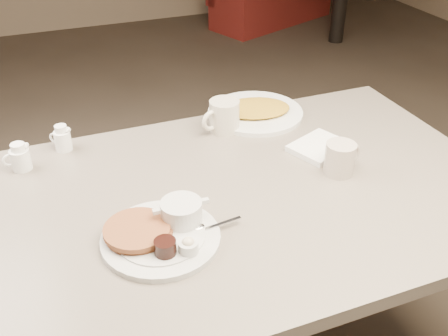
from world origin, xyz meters
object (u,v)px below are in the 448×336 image
object	(u,v)px
coffee_mug_near	(341,158)
creamer_left	(20,158)
hash_plate	(255,111)
coffee_mug_far	(223,116)
creamer_right	(62,139)
main_plate	(162,231)
diner_table	(227,244)

from	to	relation	value
coffee_mug_near	creamer_left	distance (m)	0.89
hash_plate	coffee_mug_near	bearing A→B (deg)	-79.96
coffee_mug_near	coffee_mug_far	bearing A→B (deg)	121.52
coffee_mug_near	creamer_left	size ratio (longest dim) A/B	1.50
creamer_right	creamer_left	bearing A→B (deg)	-151.72
main_plate	hash_plate	world-z (taller)	main_plate
main_plate	creamer_left	world-z (taller)	creamer_left
coffee_mug_near	hash_plate	bearing A→B (deg)	100.04
diner_table	coffee_mug_far	world-z (taller)	coffee_mug_far
main_plate	coffee_mug_far	world-z (taller)	coffee_mug_far
coffee_mug_near	creamer_left	bearing A→B (deg)	157.50
creamer_right	diner_table	bearing A→B (deg)	-46.84
creamer_right	hash_plate	bearing A→B (deg)	-0.04
diner_table	coffee_mug_near	world-z (taller)	coffee_mug_near
diner_table	coffee_mug_near	distance (m)	0.39
diner_table	hash_plate	xyz separation A→B (m)	(0.26, 0.39, 0.18)
creamer_right	coffee_mug_near	bearing A→B (deg)	-30.19
coffee_mug_near	creamer_right	world-z (taller)	coffee_mug_near
main_plate	creamer_right	size ratio (longest dim) A/B	4.22
diner_table	creamer_left	world-z (taller)	creamer_left
creamer_right	hash_plate	size ratio (longest dim) A/B	0.21
coffee_mug_near	main_plate	bearing A→B (deg)	-170.19
coffee_mug_near	creamer_left	world-z (taller)	coffee_mug_near
creamer_right	hash_plate	world-z (taller)	creamer_right
diner_table	creamer_left	xyz separation A→B (m)	(-0.49, 0.32, 0.21)
creamer_right	main_plate	bearing A→B (deg)	-71.91
diner_table	main_plate	distance (m)	0.30
creamer_left	diner_table	bearing A→B (deg)	-33.60
main_plate	coffee_mug_near	size ratio (longest dim) A/B	2.71
main_plate	creamer_right	xyz separation A→B (m)	(-0.16, 0.50, 0.01)
hash_plate	creamer_left	bearing A→B (deg)	-174.99
coffee_mug_far	diner_table	bearing A→B (deg)	-109.95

